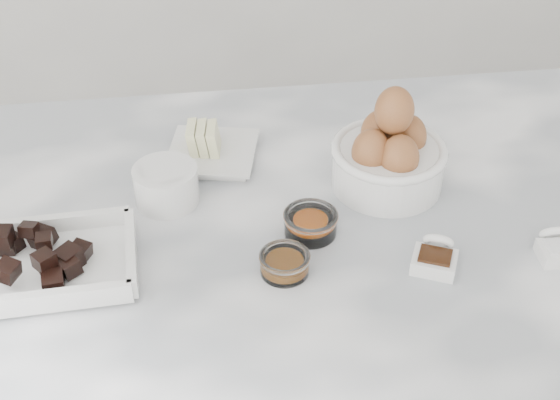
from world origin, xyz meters
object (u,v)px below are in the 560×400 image
(butter_plate, at_px, (211,148))
(honey_bowl, at_px, (285,263))
(sugar_ramekin, at_px, (166,184))
(chocolate_dish, at_px, (54,259))
(zest_bowl, at_px, (311,222))
(egg_bowl, at_px, (389,155))
(salt_spoon, at_px, (558,247))
(vanilla_spoon, at_px, (435,257))

(butter_plate, distance_m, honey_bowl, 0.28)
(butter_plate, xyz_separation_m, sugar_ramekin, (-0.07, -0.10, 0.01))
(chocolate_dish, height_order, zest_bowl, chocolate_dish)
(honey_bowl, bearing_deg, egg_bowl, 43.95)
(chocolate_dish, relative_size, salt_spoon, 3.26)
(chocolate_dish, relative_size, zest_bowl, 2.81)
(sugar_ramekin, bearing_deg, chocolate_dish, -137.19)
(zest_bowl, bearing_deg, sugar_ramekin, 153.07)
(sugar_ramekin, distance_m, vanilla_spoon, 0.38)
(butter_plate, bearing_deg, vanilla_spoon, -46.04)
(sugar_ramekin, distance_m, egg_bowl, 0.32)
(vanilla_spoon, xyz_separation_m, salt_spoon, (0.16, -0.00, -0.00))
(egg_bowl, distance_m, honey_bowl, 0.24)
(zest_bowl, relative_size, salt_spoon, 1.16)
(egg_bowl, bearing_deg, zest_bowl, -143.54)
(butter_plate, bearing_deg, chocolate_dish, -132.41)
(butter_plate, height_order, sugar_ramekin, same)
(sugar_ramekin, relative_size, zest_bowl, 1.21)
(butter_plate, distance_m, salt_spoon, 0.51)
(honey_bowl, bearing_deg, vanilla_spoon, -3.72)
(sugar_ramekin, relative_size, salt_spoon, 1.41)
(sugar_ramekin, relative_size, egg_bowl, 0.55)
(sugar_ramekin, height_order, vanilla_spoon, sugar_ramekin)
(zest_bowl, bearing_deg, salt_spoon, -15.62)
(salt_spoon, bearing_deg, honey_bowl, 177.59)
(chocolate_dish, bearing_deg, honey_bowl, -7.23)
(egg_bowl, relative_size, vanilla_spoon, 2.05)
(chocolate_dish, height_order, salt_spoon, chocolate_dish)
(egg_bowl, bearing_deg, sugar_ramekin, 179.56)
(vanilla_spoon, distance_m, salt_spoon, 0.16)
(sugar_ramekin, bearing_deg, butter_plate, 55.33)
(honey_bowl, bearing_deg, chocolate_dish, 172.77)
(vanilla_spoon, bearing_deg, zest_bowl, 150.24)
(butter_plate, bearing_deg, salt_spoon, -33.10)
(butter_plate, height_order, zest_bowl, butter_plate)
(honey_bowl, xyz_separation_m, zest_bowl, (0.04, 0.07, 0.00))
(butter_plate, xyz_separation_m, vanilla_spoon, (0.27, -0.28, -0.00))
(egg_bowl, bearing_deg, vanilla_spoon, -83.50)
(vanilla_spoon, relative_size, salt_spoon, 1.26)
(butter_plate, relative_size, vanilla_spoon, 1.91)
(egg_bowl, height_order, zest_bowl, egg_bowl)
(sugar_ramekin, xyz_separation_m, egg_bowl, (0.31, -0.00, 0.02))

